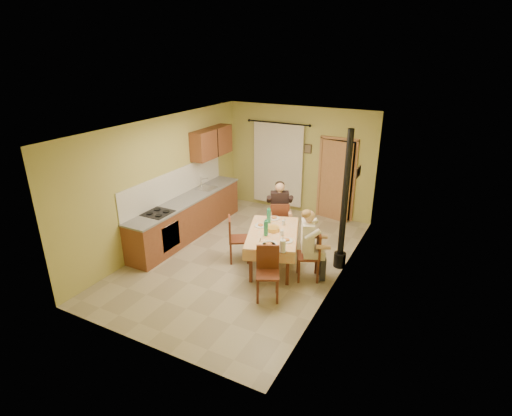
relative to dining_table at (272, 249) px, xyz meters
The scene contains 17 objects.
floor 0.78m from the dining_table, behind, with size 4.00×6.00×0.01m, color tan.
room_shell 1.59m from the dining_table, behind, with size 4.04×6.04×2.82m.
kitchen_run 2.42m from the dining_table, behind, with size 0.64×3.64×1.56m.
upper_cabinets 3.41m from the dining_table, 145.69° to the left, with size 0.35×1.40×0.70m, color brown.
curtain 3.28m from the dining_table, 112.92° to the left, with size 1.70×0.07×2.22m.
doorway 3.04m from the dining_table, 82.88° to the left, with size 0.96×0.21×2.15m.
dining_table is the anchor object (origin of this frame).
tableware 0.46m from the dining_table, 64.98° to the right, with size 1.02×1.45×0.33m.
chair_far 1.13m from the dining_table, 107.63° to the left, with size 0.56×0.56×0.98m.
chair_near 1.13m from the dining_table, 69.14° to the right, with size 0.53×0.53×0.96m.
chair_right 0.83m from the dining_table, ahead, with size 0.55×0.55×0.97m.
chair_left 0.74m from the dining_table, behind, with size 0.56×0.56×0.97m.
man_far 1.25m from the dining_table, 107.75° to the left, with size 0.65×0.61×1.39m.
man_right 0.95m from the dining_table, ahead, with size 0.61×0.65×1.39m.
stove_flue 1.51m from the dining_table, 26.36° to the left, with size 0.24×0.24×2.80m.
picture_back 3.30m from the dining_table, 98.20° to the left, with size 0.19×0.03×0.23m, color black.
picture_right 2.30m from the dining_table, 43.02° to the left, with size 0.03×0.31×0.21m, color brown.
Camera 1 is at (3.67, -6.48, 4.14)m, focal length 28.00 mm.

